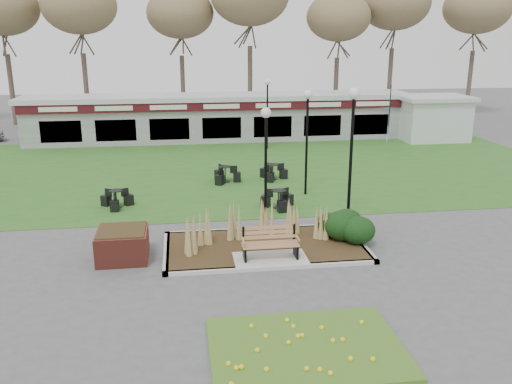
{
  "coord_description": "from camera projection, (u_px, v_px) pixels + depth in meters",
  "views": [
    {
      "loc": [
        -2.52,
        -14.69,
        6.6
      ],
      "look_at": [
        -0.18,
        2.0,
        1.66
      ],
      "focal_mm": 38.0,
      "sensor_mm": 36.0,
      "label": 1
    }
  ],
  "objects": [
    {
      "name": "bistro_set_b",
      "position": [
        225.0,
        177.0,
        24.94
      ],
      "size": [
        1.24,
        1.39,
        0.74
      ],
      "color": "black",
      "rests_on": "ground"
    },
    {
      "name": "tree_backdrop",
      "position": [
        210.0,
        9.0,
        40.42
      ],
      "size": [
        47.24,
        5.24,
        10.36
      ],
      "color": "#47382B",
      "rests_on": "ground"
    },
    {
      "name": "patio_umbrella",
      "position": [
        389.0,
        124.0,
        29.92
      ],
      "size": [
        2.29,
        2.33,
        2.82
      ],
      "color": "black",
      "rests_on": "ground"
    },
    {
      "name": "planting_bed",
      "position": [
        303.0,
        234.0,
        17.51
      ],
      "size": [
        6.75,
        3.4,
        1.27
      ],
      "color": "#322714",
      "rests_on": "ground"
    },
    {
      "name": "food_pavilion",
      "position": [
        220.0,
        117.0,
        34.71
      ],
      "size": [
        24.6,
        3.4,
        2.9
      ],
      "color": "gray",
      "rests_on": "ground"
    },
    {
      "name": "lamp_post_near_left",
      "position": [
        266.0,
        141.0,
        18.37
      ],
      "size": [
        0.35,
        0.35,
        4.24
      ],
      "color": "black",
      "rests_on": "ground"
    },
    {
      "name": "brick_planter",
      "position": [
        123.0,
        244.0,
        16.39
      ],
      "size": [
        1.5,
        1.5,
        0.95
      ],
      "color": "brown",
      "rests_on": "ground"
    },
    {
      "name": "service_hut",
      "position": [
        433.0,
        117.0,
        34.65
      ],
      "size": [
        4.4,
        3.4,
        2.83
      ],
      "color": "silver",
      "rests_on": "ground"
    },
    {
      "name": "flower_bed",
      "position": [
        306.0,
        346.0,
        11.77
      ],
      "size": [
        4.2,
        3.0,
        0.16
      ],
      "color": "#3B631C",
      "rests_on": "ground"
    },
    {
      "name": "car_black",
      "position": [
        57.0,
        117.0,
        40.09
      ],
      "size": [
        4.29,
        2.36,
        1.34
      ],
      "primitive_type": "imported",
      "rotation": [
        0.0,
        0.0,
        1.82
      ],
      "color": "black",
      "rests_on": "ground"
    },
    {
      "name": "lamp_post_far_right",
      "position": [
        267.0,
        98.0,
        31.44
      ],
      "size": [
        0.34,
        0.34,
        4.1
      ],
      "color": "black",
      "rests_on": "ground"
    },
    {
      "name": "bistro_set_d",
      "position": [
        273.0,
        174.0,
        25.42
      ],
      "size": [
        1.26,
        1.35,
        0.72
      ],
      "color": "black",
      "rests_on": "ground"
    },
    {
      "name": "lamp_post_near_right",
      "position": [
        352.0,
        126.0,
        18.65
      ],
      "size": [
        0.4,
        0.4,
        4.86
      ],
      "color": "black",
      "rests_on": "ground"
    },
    {
      "name": "lamp_post_mid_right",
      "position": [
        307.0,
        119.0,
        22.21
      ],
      "size": [
        0.37,
        0.37,
        4.43
      ],
      "color": "black",
      "rests_on": "ground"
    },
    {
      "name": "park_bench",
      "position": [
        270.0,
        242.0,
        16.23
      ],
      "size": [
        1.7,
        0.66,
        0.93
      ],
      "color": "#9F7D48",
      "rests_on": "ground"
    },
    {
      "name": "bistro_set_c",
      "position": [
        278.0,
        202.0,
        21.23
      ],
      "size": [
        1.36,
        1.23,
        0.73
      ],
      "color": "black",
      "rests_on": "ground"
    },
    {
      "name": "bistro_set_a",
      "position": [
        117.0,
        202.0,
        21.31
      ],
      "size": [
        1.31,
        1.16,
        0.7
      ],
      "color": "black",
      "rests_on": "ground"
    },
    {
      "name": "ground",
      "position": [
        271.0,
        264.0,
        16.16
      ],
      "size": [
        100.0,
        100.0,
        0.0
      ],
      "primitive_type": "plane",
      "color": "#515154",
      "rests_on": "ground"
    },
    {
      "name": "lawn",
      "position": [
        232.0,
        168.0,
        27.56
      ],
      "size": [
        34.0,
        16.0,
        0.02
      ],
      "primitive_type": "cube",
      "color": "#2B631F",
      "rests_on": "ground"
    }
  ]
}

